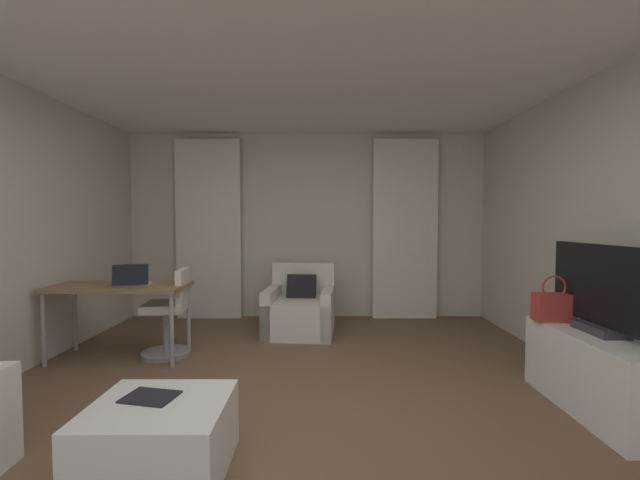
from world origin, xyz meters
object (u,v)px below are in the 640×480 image
Objects in this scene: magazine_open at (148,397)px; handbag_primary at (551,306)px; desk_chair at (168,317)px; armchair at (299,310)px; coffee_table at (157,438)px; tv_console at (600,373)px; laptop at (130,281)px; desk at (117,292)px; tv_flatscreen at (599,291)px.

handbag_primary is (2.82, 1.00, 0.29)m from magazine_open.
desk_chair is 3.52m from handbag_primary.
armchair reaches higher than coffee_table.
desk_chair is 3.75m from tv_console.
coffee_table is 0.63× the size of tv_console.
desk_chair is 0.52m from laptop.
coffee_table is at bearing -58.26° from desk.
desk_chair is 3.76m from tv_flatscreen.
tv_console is (3.54, -1.23, -0.11)m from desk_chair.
laptop is 3.76m from handbag_primary.
laptop reaches higher than desk.
armchair reaches higher than magazine_open.
desk_chair is (0.45, 0.10, -0.28)m from desk.
tv_flatscreen reaches higher than coffee_table.
desk_chair is at bearing 12.50° from desk.
tv_console is at bearing -15.49° from laptop.
tv_flatscreen is at bearing -14.95° from laptop.
armchair is at bearing 77.10° from coffee_table.
handbag_primary is (3.86, -0.74, 0.02)m from desk.
desk_chair is at bearing 166.08° from handbag_primary.
desk_chair is 2.39× the size of handbag_primary.
magazine_open is 3.06m from tv_flatscreen.
armchair is 0.72× the size of desk.
armchair is 2.51× the size of laptop.
coffee_table is at bearing -158.84° from handbag_primary.
magazine_open is (0.88, -1.67, -0.39)m from laptop.
coffee_table is at bearing -166.04° from tv_flatscreen.
tv_flatscreen reaches higher than magazine_open.
armchair is at bearing 137.95° from tv_flatscreen.
laptop is 1.17× the size of magazine_open.
armchair is 2.73m from handbag_primary.
tv_console is at bearing -42.59° from armchair.
handbag_primary is at bearing -13.92° from desk_chair.
desk is at bearing 164.72° from tv_flatscreen.
armchair reaches higher than tv_console.
coffee_table is at bearing -40.89° from magazine_open.
handbag_primary is at bearing -10.90° from desk.
desk is at bearing 169.10° from handbag_primary.
desk_chair is at bearing 161.39° from tv_flatscreen.
desk reaches higher than magazine_open.
handbag_primary is at bearing -10.36° from laptop.
desk is 2.05m from magazine_open.
desk_chair is 0.77× the size of tv_console.
desk is 4.14m from tv_flatscreen.
armchair is 2.52× the size of handbag_primary.
laptop is (0.16, -0.07, 0.11)m from desk.
desk is (-1.74, -0.94, 0.39)m from armchair.
handbag_primary reaches higher than desk.
desk_chair is at bearing -147.09° from armchair.
laptop reaches higher than handbag_primary.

